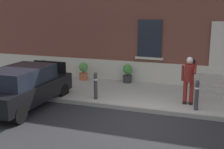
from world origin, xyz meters
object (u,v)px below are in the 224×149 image
hatchback_car_black (24,86)px  planter_olive (44,68)px  person_on_phone (189,77)px  bollard_near_person (197,94)px  bollard_far_left (96,85)px  planter_charcoal (128,73)px  planter_terracotta (83,71)px

hatchback_car_black → planter_olive: hatchback_car_black is taller
hatchback_car_black → person_on_phone: person_on_phone is taller
person_on_phone → bollard_near_person: bearing=-39.9°
bollard_near_person → bollard_far_left: bearing=180.0°
planter_charcoal → bollard_near_person: bearing=-41.1°
planter_olive → planter_charcoal: 4.31m
hatchback_car_black → bollard_far_left: (2.23, 1.35, -0.08)m
planter_olive → bollard_near_person: bearing=-19.0°
bollard_near_person → hatchback_car_black: bearing=-167.2°
bollard_near_person → person_on_phone: (-0.33, 0.49, 0.44)m
planter_terracotta → person_on_phone: bearing=-23.0°
planter_olive → planter_terracotta: same height
hatchback_car_black → planter_olive: (-1.66, 3.97, -0.18)m
person_on_phone → planter_charcoal: size_ratio=2.03×
planter_terracotta → planter_charcoal: (2.15, 0.21, 0.00)m
bollard_far_left → planter_olive: size_ratio=1.22×
hatchback_car_black → bollard_far_left: hatchback_car_black is taller
bollard_far_left → bollard_near_person: bearing=0.0°
person_on_phone → planter_olive: size_ratio=2.03×
hatchback_car_black → planter_olive: bearing=112.7°
hatchback_car_black → planter_charcoal: (2.65, 4.21, -0.18)m
planter_terracotta → planter_charcoal: same height
hatchback_car_black → planter_olive: size_ratio=4.74×
bollard_near_person → planter_olive: (-7.58, 2.62, -0.11)m
hatchback_car_black → bollard_near_person: 6.08m
person_on_phone → planter_terracotta: 5.57m
planter_olive → bollard_far_left: bearing=-33.9°
person_on_phone → planter_charcoal: bearing=157.8°
bollard_far_left → person_on_phone: bearing=8.3°
hatchback_car_black → bollard_far_left: size_ratio=3.90×
hatchback_car_black → bollard_far_left: bearing=31.2°
hatchback_car_black → bollard_near_person: size_ratio=3.90×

